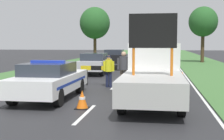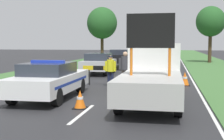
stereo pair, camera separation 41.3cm
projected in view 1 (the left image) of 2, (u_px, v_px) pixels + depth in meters
ground_plane at (100, 100)px, 11.92m from camera, size 160.00×160.00×0.00m
lane_markings at (133, 69)px, 26.32m from camera, size 8.00×62.71×0.01m
grass_verge_left at (75, 64)px, 32.61m from camera, size 5.00×120.00×0.03m
grass_verge_right at (204, 65)px, 30.60m from camera, size 5.00×120.00×0.03m
police_car at (49, 80)px, 12.25m from camera, size 1.92×4.79×1.53m
work_truck at (153, 73)px, 11.76m from camera, size 2.04×5.94×3.15m
road_barrier at (112, 69)px, 15.93m from camera, size 3.26×0.08×1.01m
police_officer at (109, 68)px, 15.40m from camera, size 0.56×0.36×1.57m
pedestrian_civilian at (124, 67)px, 15.03m from camera, size 0.64×0.41×1.78m
traffic_cone_near_police at (43, 82)px, 15.22m from camera, size 0.45×0.45×0.62m
traffic_cone_centre_front at (82, 100)px, 10.42m from camera, size 0.45×0.45×0.62m
traffic_cone_near_truck at (182, 78)px, 16.18m from camera, size 0.52×0.52×0.71m
queued_car_sedan_silver at (95, 63)px, 21.80m from camera, size 1.78×4.20×1.47m
queued_car_sedan_black at (114, 58)px, 28.65m from camera, size 1.79×3.97×1.57m
queued_car_van_white at (159, 56)px, 33.02m from camera, size 1.73×3.98×1.54m
roadside_tree_near_left at (95, 23)px, 41.17m from camera, size 3.99×3.99×6.88m
roadside_tree_near_right at (203, 22)px, 34.00m from camera, size 3.13×3.13×6.13m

